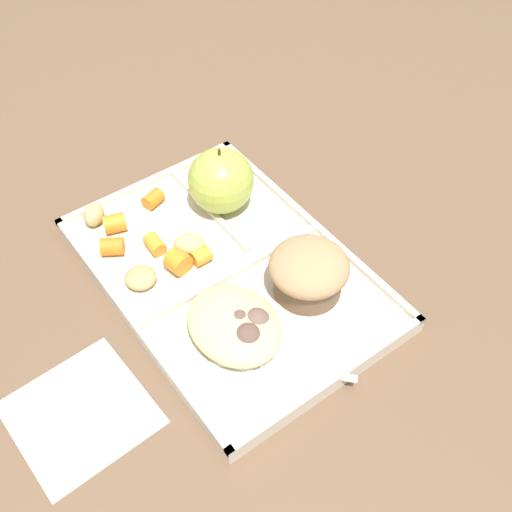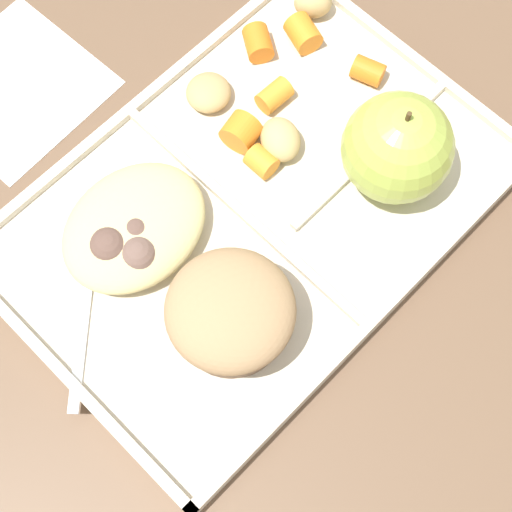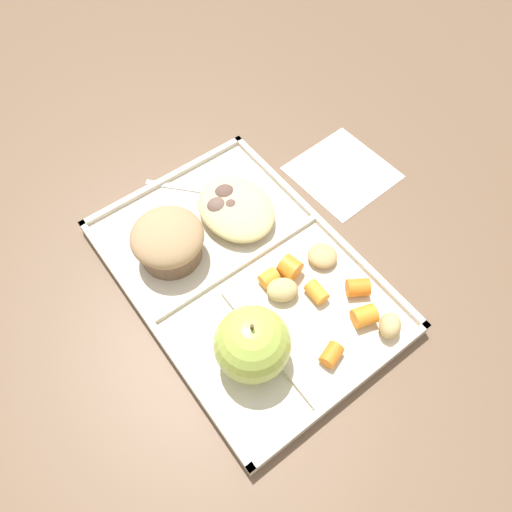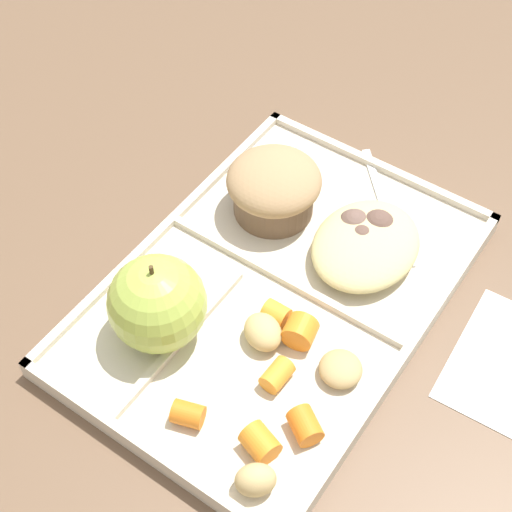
% 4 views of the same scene
% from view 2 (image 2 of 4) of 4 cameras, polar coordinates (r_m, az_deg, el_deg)
% --- Properties ---
extents(ground, '(6.00, 6.00, 0.00)m').
position_cam_2_polar(ground, '(0.62, -0.31, 3.00)').
color(ground, brown).
extents(lunch_tray, '(0.38, 0.26, 0.02)m').
position_cam_2_polar(lunch_tray, '(0.61, -0.28, 3.32)').
color(lunch_tray, beige).
rests_on(lunch_tray, ground).
extents(green_apple, '(0.08, 0.08, 0.09)m').
position_cam_2_polar(green_apple, '(0.59, 10.08, 7.61)').
color(green_apple, '#A8C14C').
rests_on(green_apple, lunch_tray).
extents(bran_muffin, '(0.09, 0.09, 0.06)m').
position_cam_2_polar(bran_muffin, '(0.54, -1.83, -4.16)').
color(bran_muffin, brown).
rests_on(bran_muffin, lunch_tray).
extents(carrot_slice_near_corner, '(0.02, 0.02, 0.02)m').
position_cam_2_polar(carrot_slice_near_corner, '(0.61, 0.39, 6.77)').
color(carrot_slice_near_corner, orange).
rests_on(carrot_slice_near_corner, lunch_tray).
extents(carrot_slice_diagonal, '(0.03, 0.03, 0.03)m').
position_cam_2_polar(carrot_slice_diagonal, '(0.62, -1.09, 8.87)').
color(carrot_slice_diagonal, orange).
rests_on(carrot_slice_diagonal, lunch_tray).
extents(carrot_slice_large, '(0.03, 0.03, 0.02)m').
position_cam_2_polar(carrot_slice_large, '(0.67, 0.15, 15.00)').
color(carrot_slice_large, orange).
rests_on(carrot_slice_large, lunch_tray).
extents(carrot_slice_small, '(0.03, 0.02, 0.02)m').
position_cam_2_polar(carrot_slice_small, '(0.64, 1.32, 11.41)').
color(carrot_slice_small, orange).
rests_on(carrot_slice_small, lunch_tray).
extents(carrot_slice_center, '(0.03, 0.03, 0.02)m').
position_cam_2_polar(carrot_slice_center, '(0.67, 3.40, 15.62)').
color(carrot_slice_center, orange).
rests_on(carrot_slice_center, lunch_tray).
extents(carrot_slice_back, '(0.03, 0.03, 0.02)m').
position_cam_2_polar(carrot_slice_back, '(0.66, 8.01, 12.98)').
color(carrot_slice_back, orange).
rests_on(carrot_slice_back, lunch_tray).
extents(potato_chunk_golden, '(0.04, 0.04, 0.03)m').
position_cam_2_polar(potato_chunk_golden, '(0.69, 4.10, 17.63)').
color(potato_chunk_golden, tan).
rests_on(potato_chunk_golden, lunch_tray).
extents(potato_chunk_browned, '(0.05, 0.05, 0.02)m').
position_cam_2_polar(potato_chunk_browned, '(0.64, -3.42, 11.59)').
color(potato_chunk_browned, tan).
rests_on(potato_chunk_browned, lunch_tray).
extents(potato_chunk_corner, '(0.04, 0.05, 0.02)m').
position_cam_2_polar(potato_chunk_corner, '(0.62, 1.76, 8.33)').
color(potato_chunk_corner, tan).
rests_on(potato_chunk_corner, lunch_tray).
extents(egg_noodle_pile, '(0.11, 0.09, 0.03)m').
position_cam_2_polar(egg_noodle_pile, '(0.59, -8.71, 2.07)').
color(egg_noodle_pile, '#D6C684').
rests_on(egg_noodle_pile, lunch_tray).
extents(meatball_center, '(0.03, 0.03, 0.03)m').
position_cam_2_polar(meatball_center, '(0.58, -8.32, 0.03)').
color(meatball_center, brown).
rests_on(meatball_center, lunch_tray).
extents(meatball_front, '(0.03, 0.03, 0.03)m').
position_cam_2_polar(meatball_front, '(0.59, -8.45, 1.61)').
color(meatball_front, brown).
rests_on(meatball_front, lunch_tray).
extents(meatball_back, '(0.03, 0.03, 0.03)m').
position_cam_2_polar(meatball_back, '(0.58, -10.35, 0.57)').
color(meatball_back, brown).
rests_on(meatball_back, lunch_tray).
extents(plastic_fork, '(0.12, 0.12, 0.00)m').
position_cam_2_polar(plastic_fork, '(0.59, -11.96, -2.20)').
color(plastic_fork, white).
rests_on(plastic_fork, lunch_tray).
extents(paper_napkin, '(0.14, 0.14, 0.00)m').
position_cam_2_polar(paper_napkin, '(0.70, -16.85, 11.47)').
color(paper_napkin, white).
rests_on(paper_napkin, ground).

